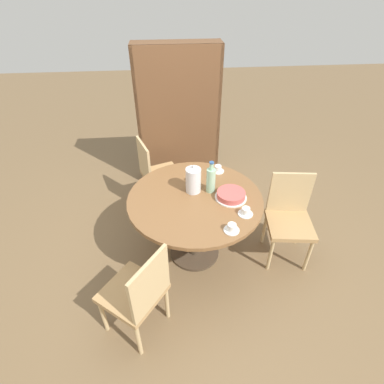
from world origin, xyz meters
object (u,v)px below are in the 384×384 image
Objects in this scene: water_bottle at (211,180)px; cake_main at (231,195)px; bookshelf at (178,121)px; cup_c at (218,169)px; cup_b at (246,212)px; chair_a at (138,292)px; coffee_pot at (193,179)px; chair_c at (157,173)px; chair_b at (289,217)px; cup_a at (232,228)px.

water_bottle reaches higher than cake_main.
bookshelf is 1.09m from cup_c.
cup_b is 1.00× the size of cup_c.
chair_a is 1.14m from water_bottle.
bookshelf is 6.13× the size of cake_main.
chair_a is at bearing 78.81° from bookshelf.
coffee_pot is at bearing -172.45° from chair_a.
cup_c is at bearing -143.51° from chair_c.
chair_b is at bearing 153.97° from chair_a.
water_bottle is at bearing 99.68° from cup_a.
chair_b is 1.00× the size of chair_c.
water_bottle reaches higher than cup_a.
water_bottle is (0.52, -0.75, 0.39)m from chair_c.
water_bottle is 0.23m from cake_main.
cup_b is (-0.51, -0.21, 0.29)m from chair_b.
bookshelf is at bearing 99.22° from water_bottle.
coffee_pot is (-0.92, 0.16, 0.39)m from chair_b.
water_bottle reaches higher than cup_c.
chair_a is at bearing -157.08° from cup_a.
chair_a is 1.61m from chair_c.
cup_a is at bearing -65.60° from coffee_pot.
coffee_pot is at bearing 137.69° from cup_b.
chair_b is 0.51× the size of bookshelf.
water_bottle is at bearing 124.97° from cup_b.
cake_main is at bearing 108.91° from cup_b.
cake_main is at bearing -36.12° from water_bottle.
chair_c is 7.04× the size of cup_a.
cup_c is (-0.13, 0.67, 0.00)m from cup_b.
chair_a is 7.04× the size of cup_c.
chair_a reaches higher than cup_a.
cup_a and cup_c have the same top height.
cup_a is (-0.08, -0.41, -0.00)m from cake_main.
coffee_pot is 0.37m from cake_main.
cup_c is at bearing 47.23° from coffee_pot.
chair_b is 7.04× the size of cup_c.
chair_a is 1.00× the size of chair_b.
cup_b is 0.68m from cup_c.
cup_c is at bearing 69.12° from water_bottle.
chair_a is at bearing -145.97° from chair_b.
chair_a is 1.14m from cake_main.
bookshelf is at bearing 108.30° from cup_c.
chair_b is 0.84m from cup_c.
water_bottle is at bearing 143.88° from cake_main.
chair_c is (-1.28, 0.89, 0.00)m from chair_b.
cake_main is 0.24m from cup_b.
cup_a is at bearing -130.59° from cup_b.
water_bottle reaches higher than chair_b.
water_bottle is at bearing -164.94° from chair_c.
chair_c is 0.77m from bookshelf.
cup_c is (0.34, -1.03, -0.08)m from bookshelf.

